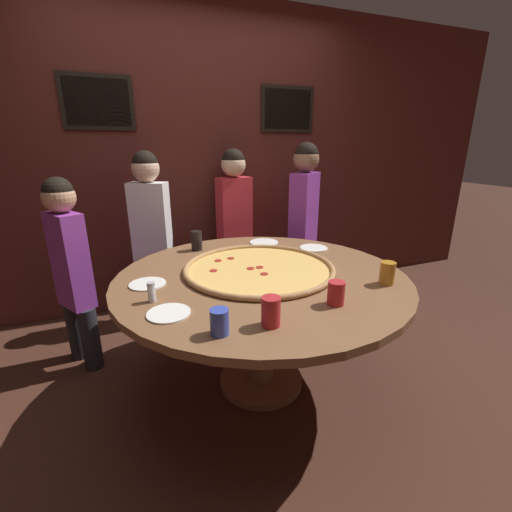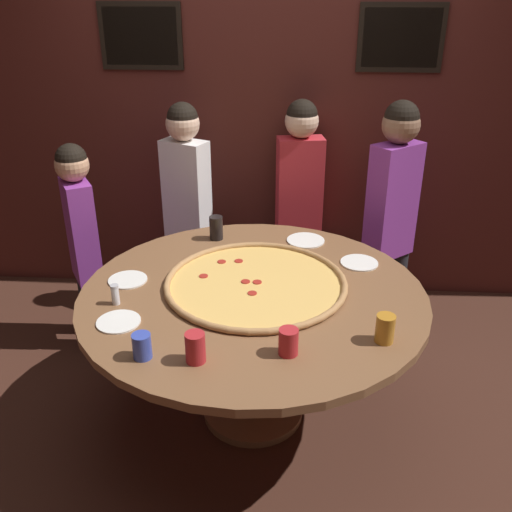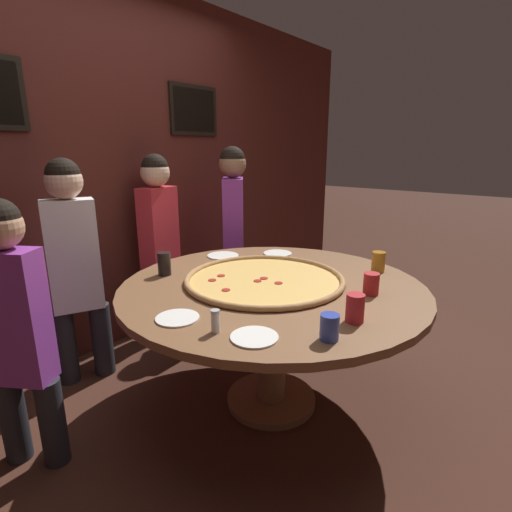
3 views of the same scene
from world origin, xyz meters
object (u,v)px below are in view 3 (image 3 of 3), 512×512
(drink_cup_beside_pizza, at_px, (329,327))
(white_plate_beside_cup, at_px, (254,337))
(drink_cup_by_shaker, at_px, (355,308))
(diner_centre_back, at_px, (74,260))
(white_plate_left_side, at_px, (278,253))
(diner_side_right, at_px, (233,225))
(dining_table, at_px, (272,305))
(drink_cup_front_edge, at_px, (164,264))
(condiment_shaker, at_px, (215,321))
(diner_far_right, at_px, (16,323))
(diner_far_left, at_px, (159,236))
(drink_cup_centre_back, at_px, (371,284))
(white_plate_near_front, at_px, (177,318))
(drink_cup_far_right, at_px, (378,262))
(white_plate_right_side, at_px, (223,256))
(giant_pizza, at_px, (264,279))

(drink_cup_beside_pizza, xyz_separation_m, white_plate_beside_cup, (-0.17, 0.24, -0.05))
(drink_cup_by_shaker, height_order, diner_centre_back, diner_centre_back)
(drink_cup_by_shaker, bearing_deg, white_plate_left_side, 51.32)
(diner_side_right, bearing_deg, drink_cup_by_shaker, 18.12)
(dining_table, height_order, drink_cup_beside_pizza, drink_cup_beside_pizza)
(white_plate_beside_cup, bearing_deg, white_plate_left_side, 30.48)
(drink_cup_front_edge, bearing_deg, dining_table, -66.90)
(dining_table, xyz_separation_m, drink_cup_beside_pizza, (-0.39, -0.55, 0.18))
(white_plate_left_side, xyz_separation_m, diner_centre_back, (-1.05, 0.78, 0.05))
(white_plate_left_side, distance_m, condiment_shaker, 1.25)
(drink_cup_by_shaker, height_order, white_plate_left_side, drink_cup_by_shaker)
(diner_centre_back, bearing_deg, diner_side_right, -162.51)
(drink_cup_by_shaker, distance_m, diner_far_right, 1.48)
(dining_table, height_order, white_plate_left_side, white_plate_left_side)
(diner_far_left, xyz_separation_m, diner_side_right, (0.56, -0.26, 0.03))
(diner_far_left, bearing_deg, condiment_shaker, 48.49)
(drink_cup_by_shaker, xyz_separation_m, white_plate_beside_cup, (-0.38, 0.25, -0.06))
(condiment_shaker, relative_size, diner_far_right, 0.08)
(diner_far_left, bearing_deg, drink_cup_centre_back, 78.50)
(diner_far_left, bearing_deg, drink_cup_beside_pizza, 60.74)
(dining_table, relative_size, diner_side_right, 1.13)
(condiment_shaker, distance_m, diner_side_right, 1.78)
(drink_cup_centre_back, bearing_deg, white_plate_beside_cup, 166.63)
(white_plate_near_front, relative_size, diner_centre_back, 0.14)
(diner_far_right, bearing_deg, drink_cup_front_edge, -123.89)
(diner_side_right, bearing_deg, white_plate_beside_cup, 3.86)
(white_plate_beside_cup, distance_m, white_plate_left_side, 1.27)
(diner_centre_back, bearing_deg, drink_cup_far_right, 150.82)
(drink_cup_by_shaker, relative_size, white_plate_left_side, 0.64)
(white_plate_near_front, xyz_separation_m, diner_side_right, (1.40, 0.88, 0.09))
(white_plate_right_side, height_order, diner_far_left, diner_far_left)
(drink_cup_centre_back, xyz_separation_m, diner_far_left, (0.04, 1.69, 0.01))
(dining_table, height_order, white_plate_right_side, white_plate_right_side)
(dining_table, relative_size, drink_cup_centre_back, 14.72)
(giant_pizza, relative_size, diner_far_right, 0.70)
(drink_cup_by_shaker, xyz_separation_m, white_plate_left_side, (0.71, 0.89, -0.06))
(drink_cup_far_right, bearing_deg, drink_cup_beside_pizza, -169.56)
(dining_table, bearing_deg, diner_far_right, 149.04)
(drink_cup_front_edge, relative_size, condiment_shaker, 1.39)
(white_plate_left_side, relative_size, white_plate_right_side, 0.92)
(dining_table, bearing_deg, white_plate_left_side, 32.05)
(white_plate_right_side, relative_size, diner_far_left, 0.15)
(drink_cup_by_shaker, bearing_deg, white_plate_right_side, 69.27)
(dining_table, xyz_separation_m, white_plate_near_front, (-0.62, 0.07, 0.13))
(drink_cup_front_edge, bearing_deg, drink_cup_beside_pizza, -97.03)
(giant_pizza, relative_size, diner_centre_back, 0.63)
(giant_pizza, distance_m, drink_cup_beside_pizza, 0.73)
(white_plate_near_front, height_order, diner_centre_back, diner_centre_back)
(white_plate_left_side, height_order, condiment_shaker, condiment_shaker)
(giant_pizza, distance_m, white_plate_left_side, 0.59)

